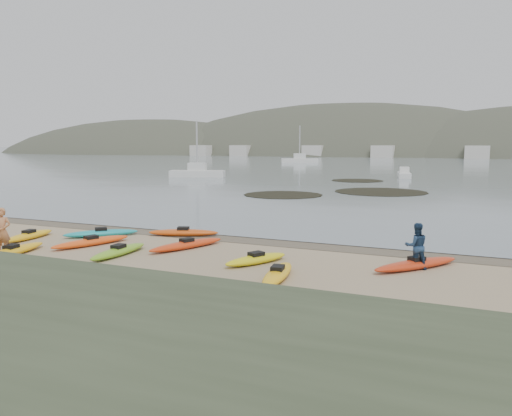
% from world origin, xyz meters
% --- Properties ---
extents(ground, '(600.00, 600.00, 0.00)m').
position_xyz_m(ground, '(0.00, 0.00, 0.00)').
color(ground, tan).
rests_on(ground, ground).
extents(wet_sand, '(60.00, 60.00, 0.00)m').
position_xyz_m(wet_sand, '(0.00, -0.30, 0.00)').
color(wet_sand, brown).
rests_on(wet_sand, ground).
extents(water, '(1200.00, 1200.00, 0.00)m').
position_xyz_m(water, '(0.00, 300.00, 0.01)').
color(water, slate).
rests_on(water, ground).
extents(kayaks, '(23.35, 9.54, 0.34)m').
position_xyz_m(kayaks, '(-1.21, -4.09, 0.17)').
color(kayaks, teal).
rests_on(kayaks, ground).
extents(person_west, '(0.84, 0.71, 1.96)m').
position_xyz_m(person_west, '(-8.24, -7.43, 0.98)').
color(person_west, '#C87F50').
rests_on(person_west, ground).
extents(person_east, '(1.02, 0.91, 1.72)m').
position_xyz_m(person_east, '(7.77, -3.08, 0.86)').
color(person_east, navy).
rests_on(person_east, ground).
extents(kelp_mats, '(15.35, 26.45, 0.04)m').
position_xyz_m(kelp_mats, '(-1.99, 27.36, 0.03)').
color(kelp_mats, black).
rests_on(kelp_mats, water).
extents(moored_boats, '(82.76, 83.63, 1.21)m').
position_xyz_m(moored_boats, '(5.14, 79.15, 0.56)').
color(moored_boats, silver).
rests_on(moored_boats, ground).
extents(far_town, '(199.00, 5.00, 4.00)m').
position_xyz_m(far_town, '(6.00, 145.00, 2.00)').
color(far_town, beige).
rests_on(far_town, ground).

